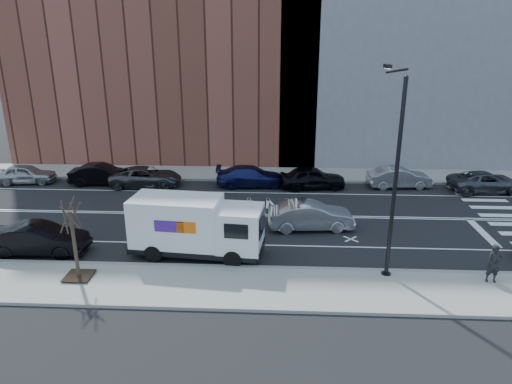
# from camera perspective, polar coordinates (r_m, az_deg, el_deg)

# --- Properties ---
(ground) EXTENTS (120.00, 120.00, 0.00)m
(ground) POSITION_cam_1_polar(r_m,az_deg,el_deg) (28.40, -1.27, -2.89)
(ground) COLOR black
(ground) RESTS_ON ground
(sidewalk_near) EXTENTS (44.00, 3.60, 0.15)m
(sidewalk_near) POSITION_cam_1_polar(r_m,az_deg,el_deg) (20.47, -3.07, -11.79)
(sidewalk_near) COLOR gray
(sidewalk_near) RESTS_ON ground
(sidewalk_far) EXTENTS (44.00, 3.60, 0.15)m
(sidewalk_far) POSITION_cam_1_polar(r_m,az_deg,el_deg) (36.68, -0.30, 2.29)
(sidewalk_far) COLOR gray
(sidewalk_far) RESTS_ON ground
(curb_near) EXTENTS (44.00, 0.25, 0.17)m
(curb_near) POSITION_cam_1_polar(r_m,az_deg,el_deg) (22.02, -2.59, -9.39)
(curb_near) COLOR gray
(curb_near) RESTS_ON ground
(curb_far) EXTENTS (44.00, 0.25, 0.17)m
(curb_far) POSITION_cam_1_polar(r_m,az_deg,el_deg) (34.96, -0.46, 1.47)
(curb_far) COLOR gray
(curb_far) RESTS_ON ground
(crosswalk) EXTENTS (3.00, 14.00, 0.01)m
(crosswalk) POSITION_cam_1_polar(r_m,az_deg,el_deg) (31.62, 29.08, -3.05)
(crosswalk) COLOR white
(crosswalk) RESTS_ON ground
(road_markings) EXTENTS (40.00, 8.60, 0.01)m
(road_markings) POSITION_cam_1_polar(r_m,az_deg,el_deg) (28.40, -1.27, -2.88)
(road_markings) COLOR white
(road_markings) RESTS_ON ground
(bldg_brick) EXTENTS (26.00, 10.00, 22.00)m
(bldg_brick) POSITION_cam_1_polar(r_m,az_deg,el_deg) (43.10, -11.10, 19.12)
(bldg_brick) COLOR brown
(bldg_brick) RESTS_ON ground
(bldg_concrete) EXTENTS (20.00, 10.00, 26.00)m
(bldg_concrete) POSITION_cam_1_polar(r_m,az_deg,el_deg) (43.19, 17.55, 21.30)
(bldg_concrete) COLOR slate
(bldg_concrete) RESTS_ON ground
(streetlight) EXTENTS (0.44, 4.02, 9.34)m
(streetlight) POSITION_cam_1_polar(r_m,az_deg,el_deg) (20.77, 16.85, 2.90)
(streetlight) COLOR black
(streetlight) RESTS_ON ground
(street_tree) EXTENTS (1.20, 1.20, 3.75)m
(street_tree) POSITION_cam_1_polar(r_m,az_deg,el_deg) (21.97, -21.64, -6.89)
(street_tree) COLOR black
(street_tree) RESTS_ON ground
(fedex_van) EXTENTS (6.80, 2.90, 3.02)m
(fedex_van) POSITION_cam_1_polar(r_m,az_deg,el_deg) (22.91, -7.56, -4.23)
(fedex_van) COLOR black
(fedex_van) RESTS_ON ground
(far_parked_a) EXTENTS (4.42, 2.20, 1.45)m
(far_parked_a) POSITION_cam_1_polar(r_m,az_deg,el_deg) (38.50, -26.82, 2.03)
(far_parked_a) COLOR #A1A2A6
(far_parked_a) RESTS_ON ground
(far_parked_b) EXTENTS (4.79, 2.00, 1.54)m
(far_parked_b) POSITION_cam_1_polar(r_m,az_deg,el_deg) (35.99, -18.70, 2.10)
(far_parked_b) COLOR black
(far_parked_b) RESTS_ON ground
(far_parked_c) EXTENTS (5.33, 2.71, 1.44)m
(far_parked_c) POSITION_cam_1_polar(r_m,az_deg,el_deg) (34.65, -13.62, 1.87)
(far_parked_c) COLOR #414347
(far_parked_c) RESTS_ON ground
(far_parked_d) EXTENTS (5.34, 2.49, 1.51)m
(far_parked_d) POSITION_cam_1_polar(r_m,az_deg,el_deg) (33.69, -0.57, 1.99)
(far_parked_d) COLOR #161B50
(far_parked_d) RESTS_ON ground
(far_parked_e) EXTENTS (4.92, 2.44, 1.61)m
(far_parked_e) POSITION_cam_1_polar(r_m,az_deg,el_deg) (33.40, 7.07, 1.78)
(far_parked_e) COLOR black
(far_parked_e) RESTS_ON ground
(far_parked_f) EXTENTS (4.71, 2.03, 1.51)m
(far_parked_f) POSITION_cam_1_polar(r_m,az_deg,el_deg) (35.00, 17.47, 1.75)
(far_parked_f) COLOR #98989C
(far_parked_f) RESTS_ON ground
(far_parked_g) EXTENTS (5.31, 2.71, 1.43)m
(far_parked_g) POSITION_cam_1_polar(r_m,az_deg,el_deg) (36.38, 26.83, 1.13)
(far_parked_g) COLOR #46494D
(far_parked_g) RESTS_ON ground
(driving_sedan) EXTENTS (5.03, 2.17, 1.61)m
(driving_sedan) POSITION_cam_1_polar(r_m,az_deg,el_deg) (26.29, 6.86, -2.95)
(driving_sedan) COLOR #A0A0A4
(driving_sedan) RESTS_ON ground
(near_parked_rear_a) EXTENTS (4.88, 1.86, 1.59)m
(near_parked_rear_a) POSITION_cam_1_polar(r_m,az_deg,el_deg) (25.65, -25.50, -5.35)
(near_parked_rear_a) COLOR black
(near_parked_rear_a) RESTS_ON ground
(pedestrian) EXTENTS (0.66, 0.45, 1.78)m
(pedestrian) POSITION_cam_1_polar(r_m,az_deg,el_deg) (22.83, 27.61, -7.94)
(pedestrian) COLOR black
(pedestrian) RESTS_ON sidewalk_near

